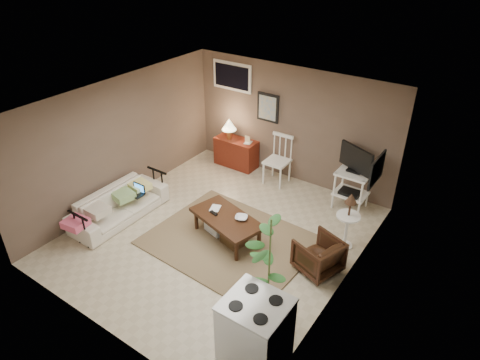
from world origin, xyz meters
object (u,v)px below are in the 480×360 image
Objects in this scene: coffee_table at (226,226)px; potted_plant at (269,266)px; stove at (255,332)px; spindle_chair at (278,161)px; red_console at (236,150)px; armchair at (318,254)px; tv_stand at (353,177)px; sofa at (118,201)px; side_table at (349,214)px.

potted_plant reaches higher than coffee_table.
potted_plant is at bearing 109.53° from stove.
spindle_chair is 4.36m from stove.
potted_plant is (2.86, -3.29, 0.49)m from red_console.
potted_plant is at bearing -49.02° from red_console.
armchair is (3.03, -2.09, -0.07)m from red_console.
tv_stand reaches higher than armchair.
sofa is at bearing -101.42° from red_console.
tv_stand reaches higher than red_console.
stove is (3.11, -4.00, 0.10)m from red_console.
sofa is 3.26m from spindle_chair.
stove reaches higher than armchair.
armchair is at bearing -98.94° from side_table.
potted_plant is 0.85m from stove.
spindle_chair is 2.75m from armchair.
side_table is 0.64× the size of potted_plant.
coffee_table is at bearing -151.24° from side_table.
side_table is (0.39, -1.16, -0.02)m from tv_stand.
tv_stand is at bearing -3.02° from red_console.
tv_stand is (3.35, 2.73, 0.31)m from sofa.
side_table is 1.08× the size of stove.
side_table is (3.16, -1.30, 0.27)m from red_console.
side_table is (2.02, -1.19, 0.17)m from spindle_chair.
potted_plant is at bearing -88.31° from tv_stand.
spindle_chair is at bearing 97.02° from coffee_table.
sofa is 4.33m from tv_stand.
sofa reaches higher than coffee_table.
armchair is at bearing -46.25° from spindle_chair.
tv_stand is (1.36, 2.12, 0.40)m from coffee_table.
side_table is at bearing 88.96° from stove.
coffee_table is 2.44m from stove.
red_console is 5.07m from stove.
red_console reaches higher than coffee_table.
sofa is 1.14× the size of potted_plant.
sofa is 1.92× the size of stove.
red_console is 1.07× the size of spindle_chair.
tv_stand is at bearing 57.28° from coffee_table.
side_table is (3.74, 1.57, 0.29)m from sofa.
spindle_chair reaches higher than stove.
stove is at bearing -63.13° from spindle_chair.
spindle_chair is at bearing -117.18° from armchair.
sofa is at bearing -157.20° from side_table.
potted_plant reaches higher than side_table.
spindle_chair is at bearing 116.87° from stove.
sofa is at bearing -162.94° from coffee_table.
side_table is 2.02m from potted_plant.
spindle_chair is (-0.27, 2.15, 0.22)m from coffee_table.
red_console is 3.43m from side_table.
potted_plant is 1.68× the size of stove.
stove is at bearing -70.47° from potted_plant.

